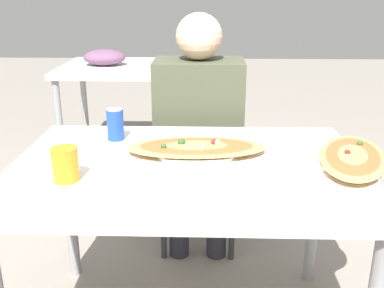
# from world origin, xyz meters

# --- Properties ---
(dining_table) EXTENTS (1.22, 0.84, 0.73)m
(dining_table) POSITION_xyz_m (0.00, 0.00, 0.65)
(dining_table) COLOR white
(dining_table) RESTS_ON ground_plane
(chair_far_seated) EXTENTS (0.40, 0.40, 0.83)m
(chair_far_seated) POSITION_xyz_m (0.03, 0.75, 0.47)
(chair_far_seated) COLOR #3F2D1E
(chair_far_seated) RESTS_ON ground_plane
(person_seated) EXTENTS (0.42, 0.29, 1.19)m
(person_seated) POSITION_xyz_m (0.03, 0.64, 0.70)
(person_seated) COLOR #2D2D38
(person_seated) RESTS_ON ground_plane
(pizza_main) EXTENTS (0.52, 0.29, 0.05)m
(pizza_main) POSITION_xyz_m (0.03, 0.09, 0.75)
(pizza_main) COLOR white
(pizza_main) RESTS_ON dining_table
(soda_can) EXTENTS (0.07, 0.07, 0.12)m
(soda_can) POSITION_xyz_m (-0.30, 0.24, 0.79)
(soda_can) COLOR #1E47B2
(soda_can) RESTS_ON dining_table
(drink_glass) EXTENTS (0.08, 0.08, 0.11)m
(drink_glass) POSITION_xyz_m (-0.38, -0.16, 0.78)
(drink_glass) COLOR orange
(drink_glass) RESTS_ON dining_table
(pizza_second) EXTENTS (0.34, 0.50, 0.05)m
(pizza_second) POSITION_xyz_m (0.57, 0.02, 0.75)
(pizza_second) COLOR white
(pizza_second) RESTS_ON dining_table
(background_table) EXTENTS (1.10, 0.80, 0.85)m
(background_table) POSITION_xyz_m (-0.53, 1.97, 0.67)
(background_table) COLOR white
(background_table) RESTS_ON ground_plane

